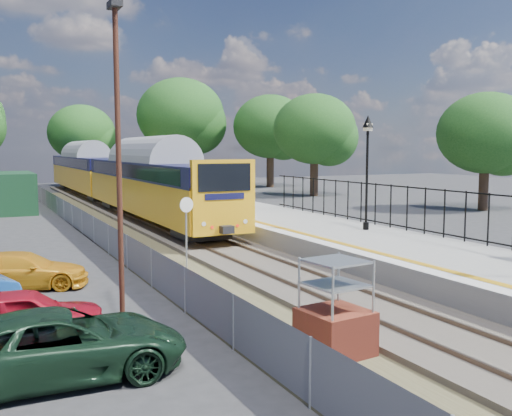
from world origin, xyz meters
TOP-DOWN VIEW (x-y plane):
  - ground at (0.00, 0.00)m, footprint 120.00×120.00m
  - track_bed at (-0.47, 9.67)m, footprint 5.90×80.00m
  - platform at (4.20, 8.00)m, footprint 5.00×70.00m
  - platform_edge at (2.14, 8.00)m, footprint 0.90×70.00m
  - victorian_lamp_north at (5.30, 6.00)m, footprint 0.44×0.44m
  - palisade_fence at (6.55, 2.24)m, footprint 0.12×26.00m
  - wire_fence at (-4.20, 12.00)m, footprint 0.06×52.00m
  - tree_line at (1.40, 42.00)m, footprint 56.80×43.80m
  - train at (0.00, 28.64)m, footprint 2.82×40.83m
  - brick_plinth at (-2.50, -3.21)m, footprint 1.36×1.36m
  - speed_sign at (-2.50, 5.63)m, footprint 0.51×0.15m
  - carpark_lamp at (-6.00, 0.12)m, footprint 0.25×0.50m
  - car_green at (-7.62, -1.94)m, footprint 4.64×2.26m
  - car_red at (-8.08, 0.52)m, footprint 3.58×1.74m
  - car_yellow at (-7.68, 5.60)m, footprint 4.04×2.47m

SIDE VIEW (x-z plane):
  - ground at x=0.00m, z-range 0.00..0.00m
  - track_bed at x=-0.47m, z-range -0.05..0.24m
  - platform at x=4.20m, z-range 0.00..0.90m
  - car_yellow at x=-7.68m, z-range 0.00..1.09m
  - car_red at x=-8.08m, z-range 0.00..1.18m
  - wire_fence at x=-4.20m, z-range 0.00..1.20m
  - car_green at x=-7.62m, z-range 0.00..1.27m
  - platform_edge at x=2.14m, z-range 0.90..0.91m
  - brick_plinth at x=-2.50m, z-range -0.04..1.96m
  - speed_sign at x=-2.50m, z-range 0.43..2.98m
  - palisade_fence at x=6.55m, z-range 0.84..2.84m
  - train at x=0.00m, z-range 0.59..4.09m
  - carpark_lamp at x=-6.00m, z-range 0.50..7.82m
  - victorian_lamp_north at x=5.30m, z-range 2.00..6.60m
  - tree_line at x=1.40m, z-range 0.67..12.55m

